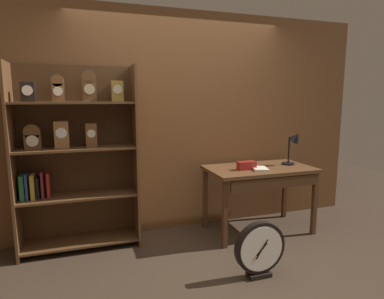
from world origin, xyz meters
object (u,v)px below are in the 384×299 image
object	(u,v)px
bookshelf	(74,157)
round_clock_large	(260,249)
workbench	(260,175)
open_repair_manual	(260,169)
toolbox_small	(247,165)
desk_lamp	(294,143)

from	to	relation	value
bookshelf	round_clock_large	world-z (taller)	bookshelf
workbench	open_repair_manual	xyz separation A→B (m)	(-0.07, -0.10, 0.10)
bookshelf	round_clock_large	distance (m)	2.06
bookshelf	toolbox_small	distance (m)	1.88
round_clock_large	workbench	bearing A→B (deg)	60.18
desk_lamp	toolbox_small	world-z (taller)	desk_lamp
workbench	round_clock_large	world-z (taller)	workbench
bookshelf	workbench	xyz separation A→B (m)	(2.06, -0.27, -0.30)
bookshelf	open_repair_manual	size ratio (longest dim) A/B	8.77
workbench	toolbox_small	xyz separation A→B (m)	(-0.20, -0.03, 0.14)
desk_lamp	round_clock_large	world-z (taller)	desk_lamp
toolbox_small	open_repair_manual	size ratio (longest dim) A/B	0.96
desk_lamp	open_repair_manual	size ratio (longest dim) A/B	1.91
bookshelf	open_repair_manual	xyz separation A→B (m)	(1.99, -0.36, -0.19)
bookshelf	desk_lamp	distance (m)	2.54
toolbox_small	round_clock_large	size ratio (longest dim) A/B	0.41
workbench	toolbox_small	distance (m)	0.25
workbench	toolbox_small	world-z (taller)	toolbox_small
open_repair_manual	round_clock_large	size ratio (longest dim) A/B	0.43
desk_lamp	round_clock_large	xyz separation A→B (m)	(-0.98, -0.92, -0.79)
open_repair_manual	round_clock_large	world-z (taller)	open_repair_manual
workbench	round_clock_large	size ratio (longest dim) A/B	2.40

